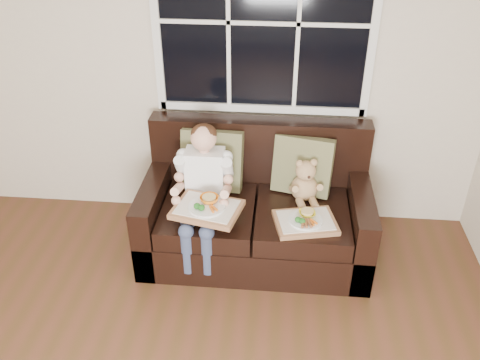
# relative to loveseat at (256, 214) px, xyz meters

# --- Properties ---
(room_walls) EXTENTS (4.52, 5.02, 2.71)m
(room_walls) POSITION_rel_loveseat_xyz_m (-0.52, -2.02, 1.28)
(room_walls) COLOR beige
(room_walls) RESTS_ON ground
(window_back) EXTENTS (1.62, 0.04, 1.37)m
(window_back) POSITION_rel_loveseat_xyz_m (-0.00, 0.46, 1.34)
(window_back) COLOR black
(window_back) RESTS_ON room_walls
(loveseat) EXTENTS (1.70, 0.92, 0.96)m
(loveseat) POSITION_rel_loveseat_xyz_m (0.00, 0.00, 0.00)
(loveseat) COLOR black
(loveseat) RESTS_ON ground
(pillow_left) EXTENTS (0.48, 0.25, 0.48)m
(pillow_left) POSITION_rel_loveseat_xyz_m (-0.35, 0.15, 0.38)
(pillow_left) COLOR brown
(pillow_left) RESTS_ON loveseat
(pillow_right) EXTENTS (0.48, 0.30, 0.46)m
(pillow_right) POSITION_rel_loveseat_xyz_m (0.34, 0.15, 0.36)
(pillow_right) COLOR brown
(pillow_right) RESTS_ON loveseat
(child) EXTENTS (0.41, 0.61, 0.94)m
(child) POSITION_rel_loveseat_xyz_m (-0.38, -0.12, 0.35)
(child) COLOR white
(child) RESTS_ON loveseat
(teddy_bear) EXTENTS (0.24, 0.29, 0.36)m
(teddy_bear) POSITION_rel_loveseat_xyz_m (0.36, 0.03, 0.28)
(teddy_bear) COLOR tan
(teddy_bear) RESTS_ON loveseat
(tray_left) EXTENTS (0.52, 0.44, 0.10)m
(tray_left) POSITION_rel_loveseat_xyz_m (-0.32, -0.33, 0.27)
(tray_left) COLOR #976844
(tray_left) RESTS_ON child
(tray_right) EXTENTS (0.48, 0.41, 0.10)m
(tray_right) POSITION_rel_loveseat_xyz_m (0.36, -0.29, 0.17)
(tray_right) COLOR #976844
(tray_right) RESTS_ON loveseat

